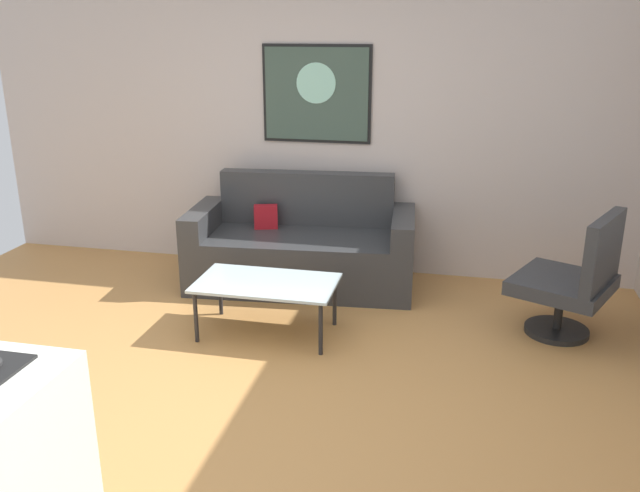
{
  "coord_description": "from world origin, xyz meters",
  "views": [
    {
      "loc": [
        1.13,
        -3.25,
        2.12
      ],
      "look_at": [
        0.22,
        0.9,
        0.7
      ],
      "focal_mm": 37.33,
      "sensor_mm": 36.0,
      "label": 1
    }
  ],
  "objects_px": {
    "couch": "(302,249)",
    "coffee_table": "(267,286)",
    "armchair": "(575,279)",
    "wall_painting": "(316,94)"
  },
  "relations": [
    {
      "from": "couch",
      "to": "armchair",
      "type": "xyz_separation_m",
      "value": [
        2.1,
        -0.58,
        0.13
      ]
    },
    {
      "from": "coffee_table",
      "to": "wall_painting",
      "type": "relative_size",
      "value": 1.05
    },
    {
      "from": "coffee_table",
      "to": "wall_painting",
      "type": "bearing_deg",
      "value": 88.61
    },
    {
      "from": "couch",
      "to": "coffee_table",
      "type": "xyz_separation_m",
      "value": [
        -0.01,
        -1.0,
        0.06
      ]
    },
    {
      "from": "armchair",
      "to": "coffee_table",
      "type": "bearing_deg",
      "value": -168.94
    },
    {
      "from": "coffee_table",
      "to": "wall_painting",
      "type": "distance_m",
      "value": 1.88
    },
    {
      "from": "coffee_table",
      "to": "armchair",
      "type": "distance_m",
      "value": 2.16
    },
    {
      "from": "coffee_table",
      "to": "armchair",
      "type": "xyz_separation_m",
      "value": [
        2.11,
        0.41,
        0.07
      ]
    },
    {
      "from": "couch",
      "to": "coffee_table",
      "type": "relative_size",
      "value": 1.95
    },
    {
      "from": "couch",
      "to": "wall_painting",
      "type": "bearing_deg",
      "value": 86.94
    }
  ]
}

